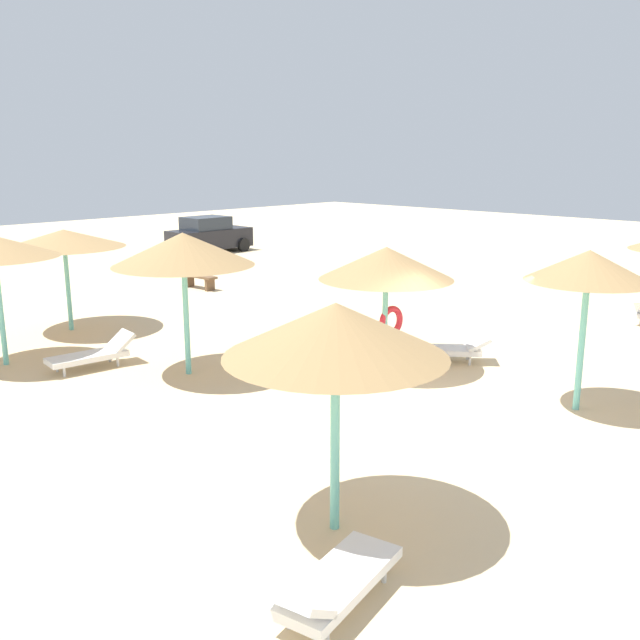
# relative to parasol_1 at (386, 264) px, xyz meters

# --- Properties ---
(ground_plane) EXTENTS (80.00, 80.00, 0.00)m
(ground_plane) POSITION_rel_parasol_1_xyz_m (-1.25, -2.24, -2.34)
(ground_plane) COLOR beige
(parasol_1) EXTENTS (2.91, 2.91, 2.71)m
(parasol_1) POSITION_rel_parasol_1_xyz_m (0.00, 0.00, 0.00)
(parasol_1) COLOR #6BC6BC
(parasol_1) RESTS_ON ground
(parasol_2) EXTENTS (2.74, 2.74, 2.94)m
(parasol_2) POSITION_rel_parasol_1_xyz_m (-5.68, -3.81, 0.25)
(parasol_2) COLOR #6BC6BC
(parasol_2) RESTS_ON ground
(parasol_6) EXTENTS (2.23, 2.23, 2.99)m
(parasol_6) POSITION_rel_parasol_1_xyz_m (0.55, -4.15, 0.34)
(parasol_6) COLOR #6BC6BC
(parasol_6) RESTS_ON ground
(parasol_7) EXTENTS (3.15, 3.15, 2.71)m
(parasol_7) POSITION_rel_parasol_1_xyz_m (-3.17, 8.28, 0.12)
(parasol_7) COLOR #6BC6BC
(parasol_7) RESTS_ON ground
(parasol_8) EXTENTS (2.97, 2.97, 3.05)m
(parasol_8) POSITION_rel_parasol_1_xyz_m (-3.22, 2.82, 0.36)
(parasol_8) COLOR #6BC6BC
(parasol_8) RESTS_ON ground
(lounger_1) EXTENTS (1.71, 1.88, 0.64)m
(lounger_1) POSITION_rel_parasol_1_xyz_m (1.43, -0.72, -2.03)
(lounger_1) COLOR white
(lounger_1) RESTS_ON ground
(lounger_2) EXTENTS (1.99, 1.01, 0.68)m
(lounger_2) POSITION_rel_parasol_1_xyz_m (-6.91, -4.93, -2.03)
(lounger_2) COLOR white
(lounger_2) RESTS_ON ground
(lounger_3) EXTENTS (1.95, 0.84, 0.72)m
(lounger_3) POSITION_rel_parasol_1_xyz_m (-4.45, 4.67, -2.03)
(lounger_3) COLOR white
(lounger_3) RESTS_ON ground
(bench_0) EXTENTS (0.50, 1.52, 0.49)m
(bench_0) POSITION_rel_parasol_1_xyz_m (2.75, 10.57, -2.00)
(bench_0) COLOR brown
(bench_0) RESTS_ON ground
(parked_car) EXTENTS (4.01, 2.00, 1.72)m
(parked_car) POSITION_rel_parasol_1_xyz_m (8.58, 17.74, -1.52)
(parked_car) COLOR black
(parked_car) RESTS_ON ground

